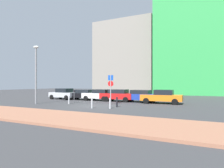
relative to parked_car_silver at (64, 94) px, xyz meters
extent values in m
plane|color=#38383A|center=(8.39, -5.64, -0.79)|extent=(120.00, 120.00, 0.00)
cube|color=#9E664C|center=(8.39, -12.31, -0.72)|extent=(40.00, 4.30, 0.14)
cube|color=#B7BABF|center=(-0.05, 0.00, -0.14)|extent=(4.13, 1.96, 0.67)
cube|color=black|center=(0.15, -0.01, 0.47)|extent=(2.04, 1.71, 0.56)
cylinder|color=black|center=(-1.47, -0.80, -0.47)|extent=(0.65, 0.25, 0.64)
cylinder|color=black|center=(-1.38, 0.95, -0.47)|extent=(0.65, 0.25, 0.64)
cylinder|color=black|center=(1.27, -0.95, -0.47)|extent=(0.65, 0.25, 0.64)
cylinder|color=black|center=(1.36, 0.81, -0.47)|extent=(0.65, 0.25, 0.64)
cube|color=black|center=(2.99, 0.34, -0.17)|extent=(3.98, 1.83, 0.61)
cube|color=black|center=(3.39, 0.35, 0.37)|extent=(2.13, 1.65, 0.47)
cylinder|color=black|center=(1.67, -0.56, -0.47)|extent=(0.64, 0.23, 0.64)
cylinder|color=black|center=(1.64, 1.19, -0.47)|extent=(0.64, 0.23, 0.64)
cylinder|color=black|center=(4.35, -0.51, -0.47)|extent=(0.64, 0.23, 0.64)
cylinder|color=black|center=(4.31, 1.24, -0.47)|extent=(0.64, 0.23, 0.64)
cube|color=white|center=(5.73, 0.24, -0.14)|extent=(4.43, 1.90, 0.67)
cube|color=black|center=(6.04, 0.25, 0.44)|extent=(1.97, 1.70, 0.49)
cylinder|color=black|center=(4.26, -0.69, -0.47)|extent=(0.65, 0.24, 0.64)
cylinder|color=black|center=(4.22, 1.10, -0.47)|extent=(0.65, 0.24, 0.64)
cylinder|color=black|center=(7.25, -0.62, -0.47)|extent=(0.65, 0.24, 0.64)
cylinder|color=black|center=(7.20, 1.17, -0.47)|extent=(0.65, 0.24, 0.64)
cube|color=red|center=(8.34, 0.23, -0.12)|extent=(4.26, 1.76, 0.70)
cube|color=black|center=(8.49, 0.23, 0.47)|extent=(2.25, 1.60, 0.48)
cylinder|color=black|center=(6.91, -0.64, -0.47)|extent=(0.64, 0.23, 0.64)
cylinder|color=black|center=(6.88, 1.05, -0.47)|extent=(0.64, 0.23, 0.64)
cylinder|color=black|center=(9.79, -0.60, -0.47)|extent=(0.64, 0.23, 0.64)
cylinder|color=black|center=(9.76, 1.10, -0.47)|extent=(0.64, 0.23, 0.64)
cube|color=#1E389E|center=(11.21, 0.38, -0.13)|extent=(4.15, 1.94, 0.68)
cube|color=black|center=(11.38, 0.38, 0.44)|extent=(2.30, 1.73, 0.46)
cylinder|color=black|center=(9.79, -0.46, -0.47)|extent=(0.65, 0.24, 0.64)
cylinder|color=black|center=(9.86, 1.33, -0.47)|extent=(0.65, 0.24, 0.64)
cylinder|color=black|center=(12.57, -0.56, -0.47)|extent=(0.65, 0.24, 0.64)
cylinder|color=black|center=(12.64, 1.22, -0.47)|extent=(0.65, 0.24, 0.64)
cube|color=orange|center=(13.89, -0.14, -0.14)|extent=(4.51, 1.90, 0.66)
cube|color=black|center=(14.15, -0.13, 0.46)|extent=(2.03, 1.67, 0.55)
cylinder|color=black|center=(12.41, -1.07, -0.47)|extent=(0.65, 0.24, 0.64)
cylinder|color=black|center=(12.35, 0.67, -0.47)|extent=(0.65, 0.24, 0.64)
cylinder|color=black|center=(15.44, -0.96, -0.47)|extent=(0.65, 0.24, 0.64)
cylinder|color=black|center=(15.37, 0.78, -0.47)|extent=(0.65, 0.24, 0.64)
cylinder|color=gray|center=(9.27, -3.52, 0.78)|extent=(0.10, 0.10, 3.14)
cube|color=#1447B7|center=(9.27, -3.52, 2.04)|extent=(0.54, 0.17, 0.55)
cylinder|color=red|center=(9.27, -3.52, 1.41)|extent=(0.59, 0.17, 0.60)
cylinder|color=#4C4C51|center=(4.76, -3.84, -0.18)|extent=(0.08, 0.08, 1.22)
cube|color=black|center=(4.76, -3.84, 0.57)|extent=(0.18, 0.14, 0.28)
cylinder|color=gray|center=(1.59, -6.46, 2.24)|extent=(0.20, 0.20, 6.07)
ellipsoid|color=silver|center=(1.59, -6.46, 5.42)|extent=(0.70, 0.36, 0.30)
cylinder|color=#B7B7BC|center=(4.96, -5.03, -0.36)|extent=(0.16, 0.16, 0.87)
cylinder|color=#B7B7BC|center=(10.75, -6.61, -0.32)|extent=(0.16, 0.16, 0.95)
cylinder|color=black|center=(10.80, -5.29, -0.32)|extent=(0.15, 0.15, 0.94)
cylinder|color=#B7B7BC|center=(9.16, -7.07, -0.36)|extent=(0.15, 0.15, 0.86)
cube|color=green|center=(17.59, 25.17, 10.61)|extent=(18.17, 15.59, 22.80)
cube|color=gray|center=(-0.18, 28.11, 8.21)|extent=(15.36, 15.38, 18.01)
camera|label=1|loc=(18.32, -21.81, 1.36)|focal=30.97mm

